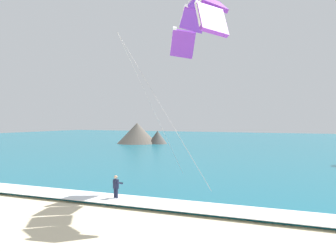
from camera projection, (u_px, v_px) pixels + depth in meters
sea at (309, 146)px, 77.32m from camera, size 200.00×120.00×0.20m
surf_foam at (184, 206)px, 24.09m from camera, size 200.00×2.88×0.04m
surfboard at (116, 201)px, 26.34m from camera, size 0.81×1.47×0.09m
kitesurfer at (116, 187)px, 26.33m from camera, size 0.62×0.61×1.69m
kite_primary at (198, 19)px, 27.04m from camera, size 7.59×8.41×12.04m
headland_left at (140, 134)px, 82.14m from camera, size 10.32×8.40×4.32m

